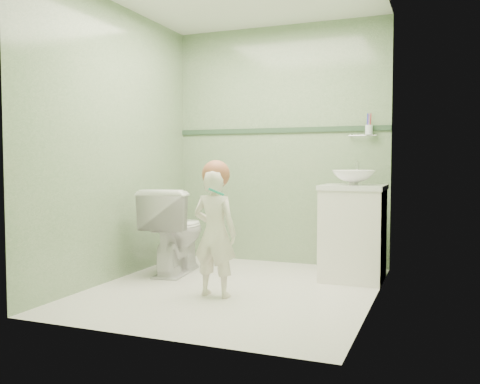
% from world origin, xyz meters
% --- Properties ---
extents(ground, '(2.50, 2.50, 0.00)m').
position_xyz_m(ground, '(0.00, 0.00, 0.00)').
color(ground, beige).
rests_on(ground, ground).
extents(room_shell, '(2.50, 2.54, 2.40)m').
position_xyz_m(room_shell, '(0.00, 0.00, 1.20)').
color(room_shell, gray).
rests_on(room_shell, ground).
extents(trim_stripe, '(2.20, 0.02, 0.05)m').
position_xyz_m(trim_stripe, '(0.00, 1.24, 1.35)').
color(trim_stripe, '#314E36').
rests_on(trim_stripe, room_shell).
extents(vanity, '(0.52, 0.50, 0.80)m').
position_xyz_m(vanity, '(0.84, 0.70, 0.40)').
color(vanity, white).
rests_on(vanity, ground).
extents(counter, '(0.54, 0.52, 0.04)m').
position_xyz_m(counter, '(0.84, 0.70, 0.81)').
color(counter, white).
rests_on(counter, vanity).
extents(basin, '(0.37, 0.37, 0.13)m').
position_xyz_m(basin, '(0.84, 0.70, 0.89)').
color(basin, white).
rests_on(basin, counter).
extents(faucet, '(0.03, 0.13, 0.18)m').
position_xyz_m(faucet, '(0.84, 0.89, 0.97)').
color(faucet, silver).
rests_on(faucet, counter).
extents(cup_holder, '(0.26, 0.07, 0.21)m').
position_xyz_m(cup_holder, '(0.89, 1.18, 1.33)').
color(cup_holder, silver).
rests_on(cup_holder, room_shell).
extents(toilet, '(0.53, 0.82, 0.79)m').
position_xyz_m(toilet, '(-0.74, 0.39, 0.39)').
color(toilet, white).
rests_on(toilet, ground).
extents(toddler, '(0.37, 0.25, 0.97)m').
position_xyz_m(toddler, '(-0.05, -0.24, 0.48)').
color(toddler, white).
rests_on(toddler, ground).
extents(hair_cap, '(0.22, 0.22, 0.22)m').
position_xyz_m(hair_cap, '(-0.05, -0.22, 0.93)').
color(hair_cap, '#A35C3D').
rests_on(hair_cap, toddler).
extents(teal_toothbrush, '(0.11, 0.13, 0.08)m').
position_xyz_m(teal_toothbrush, '(0.01, -0.37, 0.81)').
color(teal_toothbrush, '#18946F').
rests_on(teal_toothbrush, toddler).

